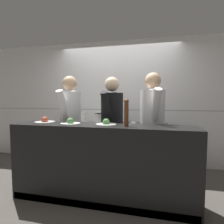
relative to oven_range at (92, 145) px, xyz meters
The scene contains 16 objects.
ground_plane 1.09m from the oven_range, 61.46° to the right, with size 14.00×14.00×0.00m, color #4C4742.
wall_back_tiled 1.07m from the oven_range, 39.97° to the left, with size 8.00×0.06×2.60m.
oven_range is the anchor object (origin of this frame).
prep_counter 1.01m from the oven_range, ahead, with size 0.99×0.65×0.90m.
pass_counter 1.24m from the oven_range, 64.75° to the right, with size 2.45×0.45×1.04m.
stock_pot 0.60m from the oven_range, 167.41° to the right, with size 0.24×0.24×0.24m.
sauce_pot 0.60m from the oven_range, 13.16° to the right, with size 0.31×0.31×0.23m.
mixing_bowl_steel 0.98m from the oven_range, ahead, with size 0.20×0.20×0.07m.
chefs_knife 0.88m from the oven_range, 11.75° to the right, with size 0.35×0.13×0.02m.
plated_dish_main 1.31m from the oven_range, 106.16° to the right, with size 0.28×0.28×0.10m.
plated_dish_appetiser 1.32m from the oven_range, 84.69° to the right, with size 0.27×0.27×0.09m.
plated_dish_dessert 1.43m from the oven_range, 62.29° to the right, with size 0.27×0.27×0.09m.
pepper_mill 1.65m from the oven_range, 53.29° to the right, with size 0.06×0.06×0.34m.
chef_head_cook 0.85m from the oven_range, 102.99° to the right, with size 0.37×0.77×1.76m.
chef_sous 0.99m from the oven_range, 47.79° to the right, with size 0.40×0.76×1.73m.
chef_line 1.47m from the oven_range, 28.95° to the right, with size 0.42×0.77×1.77m.
Camera 1 is at (0.68, -2.44, 1.38)m, focal length 28.00 mm.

